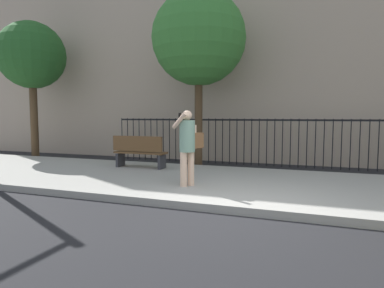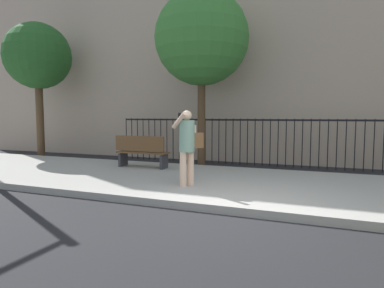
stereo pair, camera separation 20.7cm
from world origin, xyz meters
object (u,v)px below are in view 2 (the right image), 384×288
Objects in this scene: street_bench at (142,151)px; street_tree_far at (38,57)px; street_tree_near at (202,39)px; pedestrian_on_phone at (188,142)px.

street_tree_far is at bearing 163.96° from street_bench.
street_bench is 0.28× the size of street_tree_near.
street_bench is 6.74m from street_tree_far.
street_tree_near is at bearing 0.34° from street_tree_far.
street_tree_far reaches higher than pedestrian_on_phone.
street_bench is 0.30× the size of street_tree_far.
street_tree_near reaches higher than pedestrian_on_phone.
street_bench is (-2.27, 1.87, -0.46)m from pedestrian_on_phone.
street_tree_near reaches higher than street_bench.
pedestrian_on_phone is 4.75m from street_tree_near.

